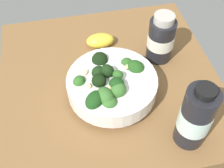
# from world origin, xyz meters

# --- Properties ---
(ground_plane) EXTENTS (0.57, 0.57, 0.03)m
(ground_plane) POSITION_xyz_m (0.00, 0.00, -0.02)
(ground_plane) COLOR brown
(bowl_of_broccoli) EXTENTS (0.22, 0.22, 0.09)m
(bowl_of_broccoli) POSITION_xyz_m (0.06, -0.01, 0.04)
(bowl_of_broccoli) COLOR white
(bowl_of_broccoli) RESTS_ON ground_plane
(lemon_wedge) EXTENTS (0.05, 0.08, 0.04)m
(lemon_wedge) POSITION_xyz_m (-0.13, 0.00, 0.02)
(lemon_wedge) COLOR yellow
(lemon_wedge) RESTS_ON ground_plane
(bottle_tall) EXTENTS (0.07, 0.07, 0.17)m
(bottle_tall) POSITION_xyz_m (0.21, 0.14, 0.08)
(bottle_tall) COLOR black
(bottle_tall) RESTS_ON ground_plane
(bottle_short) EXTENTS (0.07, 0.07, 0.14)m
(bottle_short) POSITION_xyz_m (-0.05, 0.15, 0.06)
(bottle_short) COLOR black
(bottle_short) RESTS_ON ground_plane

